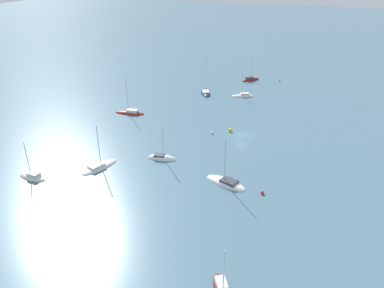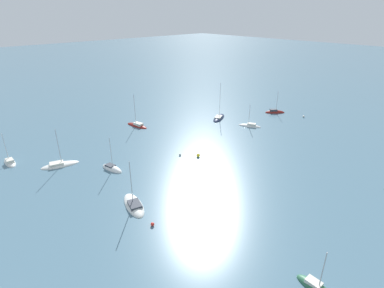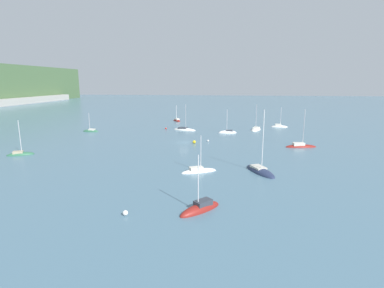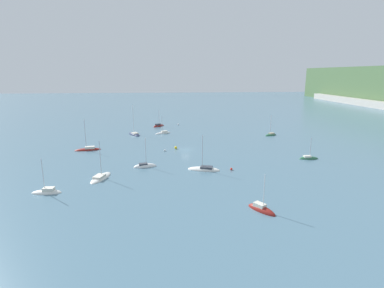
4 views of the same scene
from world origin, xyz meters
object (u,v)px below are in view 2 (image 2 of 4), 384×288
at_px(sailboat_10, 250,126).
at_px(sailboat_9, 112,169).
at_px(sailboat_7, 316,288).
at_px(mooring_buoy_3, 180,155).
at_px(sailboat_4, 60,165).
at_px(sailboat_2, 275,112).
at_px(mooring_buoy_1, 152,224).
at_px(mooring_buoy_0, 304,116).
at_px(sailboat_0, 137,126).
at_px(mooring_buoy_2, 198,155).
at_px(sailboat_5, 10,163).
at_px(sailboat_6, 134,205).
at_px(sailboat_3, 219,118).

bearing_deg(sailboat_10, sailboat_9, 56.90).
bearing_deg(sailboat_7, mooring_buoy_3, 165.10).
distance_m(sailboat_4, sailboat_10, 54.85).
height_order(sailboat_2, sailboat_10, sailboat_2).
bearing_deg(mooring_buoy_1, mooring_buoy_0, -171.94).
distance_m(sailboat_0, mooring_buoy_3, 24.83).
distance_m(sailboat_10, mooring_buoy_2, 26.67).
distance_m(sailboat_10, mooring_buoy_0, 21.22).
bearing_deg(sailboat_4, sailboat_10, 1.35).
relative_size(sailboat_4, sailboat_7, 1.35).
xyz_separation_m(sailboat_7, mooring_buoy_2, (-15.46, -37.61, 0.36)).
xyz_separation_m(sailboat_9, mooring_buoy_0, (-64.83, 12.17, 0.28)).
height_order(sailboat_9, mooring_buoy_0, sailboat_9).
relative_size(sailboat_0, sailboat_5, 1.31).
height_order(sailboat_0, sailboat_7, sailboat_0).
height_order(sailboat_2, sailboat_4, sailboat_4).
bearing_deg(sailboat_4, mooring_buoy_2, -18.47).
relative_size(sailboat_10, mooring_buoy_0, 11.03).
distance_m(mooring_buoy_0, mooring_buoy_1, 70.48).
xyz_separation_m(sailboat_6, sailboat_10, (-49.00, -10.27, 0.03)).
relative_size(sailboat_0, mooring_buoy_3, 19.03).
xyz_separation_m(sailboat_6, sailboat_9, (-4.10, -15.17, -0.00)).
bearing_deg(sailboat_2, sailboat_6, -127.72).
bearing_deg(sailboat_9, sailboat_2, 77.02).
height_order(mooring_buoy_1, mooring_buoy_3, mooring_buoy_1).
distance_m(sailboat_9, sailboat_10, 45.17).
bearing_deg(mooring_buoy_3, mooring_buoy_2, 127.54).
bearing_deg(sailboat_3, sailboat_6, 178.24).
bearing_deg(sailboat_7, sailboat_5, -161.60).
bearing_deg(sailboat_9, sailboat_4, -151.66).
bearing_deg(sailboat_6, sailboat_10, -61.84).
relative_size(sailboat_4, mooring_buoy_1, 15.28).
xyz_separation_m(sailboat_3, mooring_buoy_3, (27.66, 11.98, 0.20)).
xyz_separation_m(sailboat_2, mooring_buoy_1, (67.01, 19.22, 0.20)).
height_order(sailboat_9, mooring_buoy_3, sailboat_9).
bearing_deg(sailboat_3, sailboat_10, -109.13).
xyz_separation_m(mooring_buoy_0, mooring_buoy_1, (69.79, 9.89, -0.03)).
distance_m(sailboat_10, mooring_buoy_1, 52.73).
relative_size(sailboat_2, sailboat_7, 1.21).
height_order(sailboat_5, sailboat_10, sailboat_5).
distance_m(sailboat_3, sailboat_7, 66.78).
bearing_deg(sailboat_3, mooring_buoy_1, -175.73).
relative_size(sailboat_0, mooring_buoy_2, 12.10).
bearing_deg(sailboat_4, sailboat_3, 13.37).
relative_size(sailboat_4, sailboat_10, 1.26).
xyz_separation_m(sailboat_3, sailboat_6, (47.53, 21.80, -0.00)).
relative_size(sailboat_0, sailboat_6, 1.08).
height_order(sailboat_2, mooring_buoy_2, sailboat_2).
relative_size(mooring_buoy_1, mooring_buoy_2, 0.71).
xyz_separation_m(sailboat_2, mooring_buoy_2, (43.51, 6.12, 0.33)).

